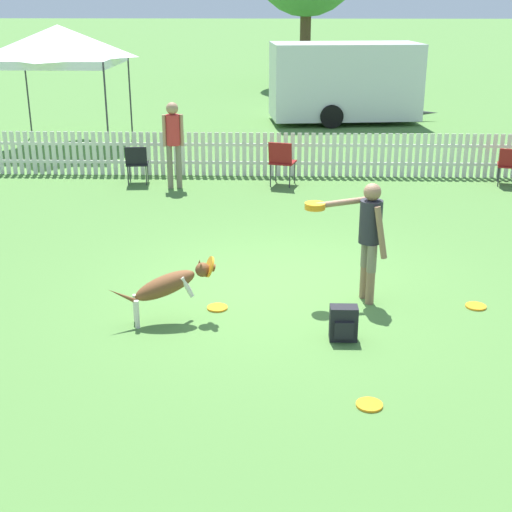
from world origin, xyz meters
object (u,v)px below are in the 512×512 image
at_px(spectator_standing, 173,136).
at_px(backpack_on_grass, 343,323).
at_px(frisbee_near_handler, 217,308).
at_px(canopy_tent_main, 59,45).
at_px(handler_person, 366,229).
at_px(leaping_dog, 169,284).
at_px(folding_chair_blue_left, 137,161).
at_px(folding_chair_center, 282,159).
at_px(folding_chair_green_right, 512,163).
at_px(equipment_trailer, 344,81).
at_px(frisbee_midfield, 369,405).
at_px(frisbee_near_dog, 476,306).

bearing_deg(spectator_standing, backpack_on_grass, 101.04).
distance_m(frisbee_near_handler, canopy_tent_main, 11.42).
distance_m(handler_person, leaping_dog, 2.52).
height_order(folding_chair_blue_left, spectator_standing, spectator_standing).
bearing_deg(folding_chair_center, frisbee_near_handler, 97.92).
distance_m(backpack_on_grass, folding_chair_green_right, 8.14).
bearing_deg(backpack_on_grass, leaping_dog, 168.15).
bearing_deg(folding_chair_blue_left, folding_chair_green_right, 175.25).
xyz_separation_m(frisbee_near_handler, equipment_trailer, (2.72, 14.03, 1.23)).
bearing_deg(frisbee_midfield, backpack_on_grass, 95.57).
bearing_deg(frisbee_near_handler, equipment_trailer, 79.01).
bearing_deg(handler_person, equipment_trailer, -19.76).
bearing_deg(leaping_dog, folding_chair_green_right, 121.88).
bearing_deg(handler_person, spectator_standing, 13.60).
bearing_deg(leaping_dog, folding_chair_center, 152.29).
relative_size(frisbee_near_dog, backpack_on_grass, 0.64).
xyz_separation_m(canopy_tent_main, equipment_trailer, (7.44, 3.93, -1.28)).
bearing_deg(folding_chair_green_right, spectator_standing, 17.84).
xyz_separation_m(folding_chair_center, canopy_tent_main, (-5.53, 3.96, 1.97)).
xyz_separation_m(frisbee_near_handler, frisbee_near_dog, (3.24, 0.14, 0.00)).
height_order(backpack_on_grass, equipment_trailer, equipment_trailer).
bearing_deg(handler_person, leaping_dog, 90.31).
bearing_deg(equipment_trailer, backpack_on_grass, -101.42).
xyz_separation_m(handler_person, leaping_dog, (-2.37, -0.70, -0.49)).
bearing_deg(folding_chair_center, folding_chair_green_right, -162.62).
xyz_separation_m(handler_person, backpack_on_grass, (-0.34, -1.12, -0.76)).
bearing_deg(canopy_tent_main, backpack_on_grass, -60.30).
bearing_deg(frisbee_midfield, leaping_dog, 139.93).
distance_m(leaping_dog, folding_chair_green_right, 8.98).
bearing_deg(frisbee_midfield, equipment_trailer, 86.14).
height_order(frisbee_midfield, canopy_tent_main, canopy_tent_main).
relative_size(handler_person, frisbee_near_handler, 5.99).
height_order(frisbee_near_handler, frisbee_near_dog, same).
xyz_separation_m(handler_person, frisbee_midfield, (-0.21, -2.51, -0.95)).
distance_m(handler_person, frisbee_near_dog, 1.70).
distance_m(canopy_tent_main, equipment_trailer, 8.52).
bearing_deg(canopy_tent_main, folding_chair_center, -35.58).
distance_m(frisbee_midfield, backpack_on_grass, 1.41).
relative_size(handler_person, equipment_trailer, 0.29).
bearing_deg(frisbee_near_dog, handler_person, 172.85).
xyz_separation_m(frisbee_near_dog, backpack_on_grass, (-1.74, -0.94, 0.19)).
relative_size(leaping_dog, spectator_standing, 0.73).
bearing_deg(equipment_trailer, leaping_dog, -109.42).
bearing_deg(canopy_tent_main, equipment_trailer, 27.86).
distance_m(frisbee_midfield, equipment_trailer, 16.31).
xyz_separation_m(leaping_dog, folding_chair_center, (1.34, 6.51, 0.08)).
bearing_deg(leaping_dog, spectator_standing, 171.32).
xyz_separation_m(frisbee_near_handler, frisbee_midfield, (1.63, -2.20, 0.00)).
distance_m(handler_person, folding_chair_green_right, 7.02).
distance_m(handler_person, equipment_trailer, 13.74).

